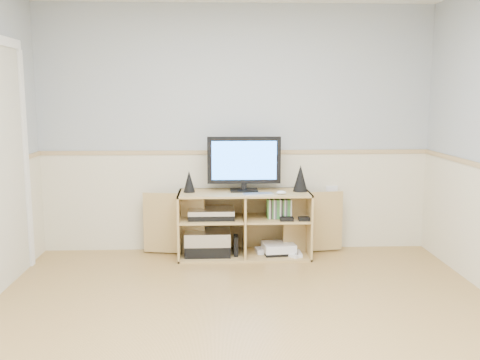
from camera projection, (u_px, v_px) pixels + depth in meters
name	position (u px, v px, depth m)	size (l,w,h in m)	color
room	(239.00, 156.00, 3.36)	(4.04, 4.54, 2.54)	tan
media_cabinet	(244.00, 222.00, 5.39)	(2.03, 0.49, 0.65)	tan
monitor	(244.00, 162.00, 5.28)	(0.73, 0.18, 0.54)	black
speaker_left	(189.00, 181.00, 5.26)	(0.12, 0.12, 0.21)	black
speaker_right	(300.00, 178.00, 5.31)	(0.14, 0.14, 0.27)	black
keyboard	(258.00, 194.00, 5.15)	(0.29, 0.12, 0.01)	silver
mouse	(281.00, 193.00, 5.16)	(0.10, 0.06, 0.04)	white
av_components	(209.00, 235.00, 5.33)	(0.53, 0.34, 0.47)	black
game_consoles	(277.00, 249.00, 5.37)	(0.46, 0.30, 0.11)	white
game_cases	(279.00, 208.00, 5.30)	(0.24, 0.14, 0.19)	#3F8C3F
wall_outlet	(332.00, 192.00, 5.58)	(0.12, 0.03, 0.12)	white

